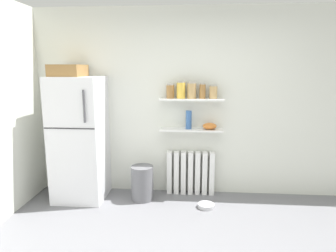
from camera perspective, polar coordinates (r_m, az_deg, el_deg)
ground_plane at (r=3.21m, az=4.20°, el=-22.83°), size 7.04×7.04×0.00m
back_wall at (r=4.24m, az=4.63°, el=4.41°), size 7.04×0.10×2.60m
refrigerator at (r=4.23m, az=-16.51°, el=-1.92°), size 0.66×0.67×1.83m
radiator at (r=4.34m, az=4.32°, el=-8.89°), size 0.67×0.12×0.62m
wall_shelf_lower at (r=4.14m, az=4.45°, el=-0.71°), size 0.86×0.22×0.02m
wall_shelf_upper at (r=4.08m, az=4.53°, el=5.06°), size 0.86×0.22×0.02m
storage_jar_0 at (r=4.08m, az=0.47°, el=6.65°), size 0.11×0.11×0.20m
storage_jar_1 at (r=4.07m, az=2.51°, el=6.87°), size 0.12×0.12×0.23m
storage_jar_2 at (r=4.07m, az=4.56°, el=6.78°), size 0.12×0.12×0.22m
storage_jar_3 at (r=4.07m, az=6.61°, el=6.66°), size 0.08×0.08×0.21m
storage_jar_4 at (r=4.08m, az=8.65°, el=6.44°), size 0.11×0.11×0.19m
vase at (r=4.12m, az=3.99°, el=1.19°), size 0.08×0.08×0.25m
shelf_bowl at (r=4.14m, az=7.95°, el=-0.01°), size 0.19×0.19×0.09m
trash_bin at (r=4.19m, az=-4.88°, el=-10.73°), size 0.30×0.30×0.47m
pet_food_bowl at (r=4.06m, az=7.29°, el=-14.80°), size 0.21×0.21×0.05m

